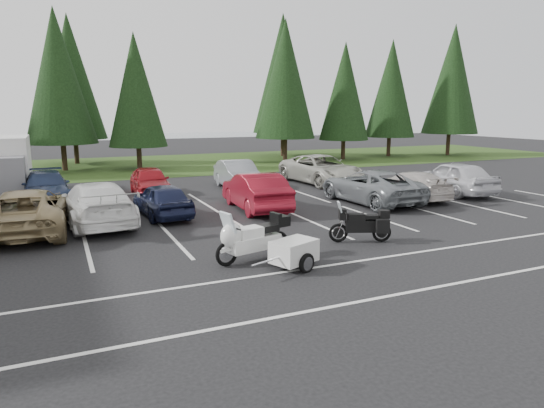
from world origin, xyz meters
The scene contains 27 objects.
ground centered at (0.00, 0.00, 0.00)m, with size 120.00×120.00×0.00m, color black.
grass_strip centered at (0.00, 24.00, 0.01)m, with size 80.00×16.00×0.01m, color #1F3812.
lake_water centered at (4.00, 55.00, 0.00)m, with size 70.00×50.00×0.02m, color slate.
box_truck centered at (-8.00, 12.50, 1.45)m, with size 2.40×5.60×2.90m, color silver, non-canonical shape.
stall_markings centered at (0.00, 2.00, 0.00)m, with size 32.00×16.00×0.01m, color silver.
conifer_4 centered at (-5.00, 22.90, 6.53)m, with size 4.80×4.80×11.17m.
conifer_5 centered at (0.00, 21.60, 5.63)m, with size 4.14×4.14×9.63m.
conifer_6 centered at (12.00, 22.10, 6.71)m, with size 4.93×4.93×11.48m.
conifer_7 centered at (17.50, 21.80, 5.81)m, with size 4.27×4.27×9.94m.
conifer_8 centered at (23.00, 22.60, 6.17)m, with size 4.53×4.53×10.56m.
conifer_9 centered at (29.00, 21.30, 7.07)m, with size 5.19×5.19×12.10m.
conifer_back_b centered at (-4.00, 27.50, 6.77)m, with size 4.97×4.97×11.58m.
conifer_back_c centered at (14.00, 26.80, 7.49)m, with size 5.50×5.50×12.81m.
car_near_2 centered at (-6.58, 3.89, 0.77)m, with size 2.56×5.56×1.54m, color #907B53.
car_near_3 centered at (-4.31, 4.28, 0.80)m, with size 2.25×5.53×1.60m, color white.
car_near_4 centered at (-1.81, 4.66, 0.69)m, with size 1.62×4.03×1.37m, color #161B37.
car_near_5 centered at (2.14, 4.46, 0.80)m, with size 1.70×4.87×1.60m, color maroon.
car_near_6 centered at (7.59, 3.79, 0.77)m, with size 2.55×5.52×1.53m, color slate.
car_near_7 centered at (9.97, 3.83, 0.66)m, with size 1.86×4.57×1.33m, color beige.
car_near_8 centered at (12.93, 4.10, 0.84)m, with size 1.97×4.91×1.67m, color silver.
car_far_1 centered at (-6.07, 9.96, 0.71)m, with size 1.99×4.89×1.42m, color #1B2643.
car_far_2 centered at (-1.33, 9.90, 0.72)m, with size 1.69×4.21×1.43m, color maroon.
car_far_3 centered at (3.38, 10.01, 0.77)m, with size 1.63×4.66×1.54m, color gray.
car_far_4 centered at (8.52, 9.98, 0.83)m, with size 2.74×5.94×1.65m, color #B0AEA1.
touring_motorcycle centered at (-0.63, -2.18, 0.76)m, with size 2.76×0.85×1.53m, color white, non-canonical shape.
cargo_trailer centered at (0.08, -3.31, 0.40)m, with size 1.72×0.97×0.80m, color silver, non-canonical shape.
adventure_motorcycle centered at (3.23, -1.80, 0.68)m, with size 2.24×0.78×1.36m, color black, non-canonical shape.
Camera 1 is at (-5.56, -14.48, 4.18)m, focal length 32.00 mm.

